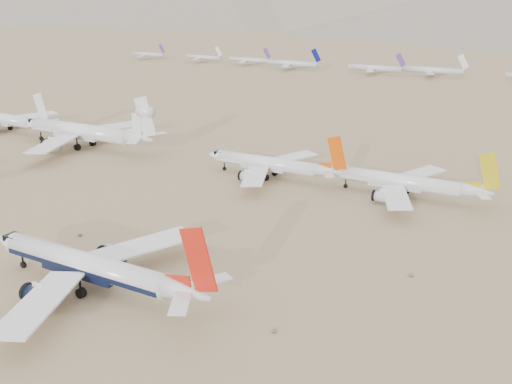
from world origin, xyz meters
TOP-DOWN VIEW (x-y plane):
  - ground at (0.00, 0.00)m, footprint 7000.00×7000.00m
  - main_airliner at (-9.35, -2.26)m, footprint 48.19×47.07m
  - row2_gold_tail at (24.98, 74.49)m, footprint 42.01×41.09m
  - row2_orange_tail at (-13.30, 72.49)m, footprint 41.70×40.80m
  - row2_white_trijet at (-84.98, 71.71)m, footprint 57.64×56.33m
  - row2_white_twin at (-132.81, 75.00)m, footprint 47.41×46.39m

SIDE VIEW (x-z plane):
  - ground at x=0.00m, z-range 0.00..0.00m
  - row2_orange_tail at x=-13.30m, z-range -3.26..11.61m
  - row2_gold_tail at x=24.98m, z-range -3.30..11.66m
  - main_airliner at x=-9.35m, z-range -3.83..13.18m
  - row2_white_twin at x=-132.81m, z-range -3.70..13.24m
  - row2_white_trijet at x=-84.98m, z-range -4.30..16.13m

